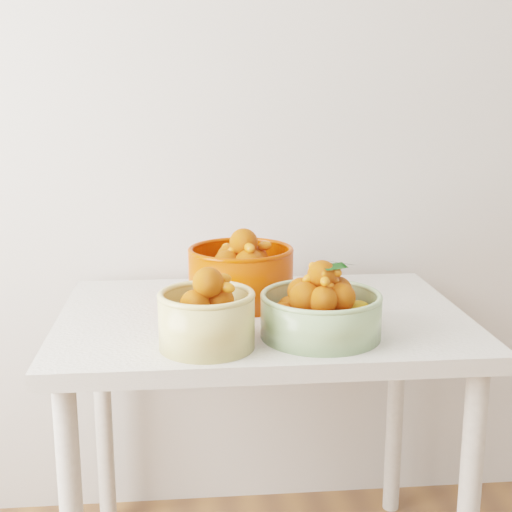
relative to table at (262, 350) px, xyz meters
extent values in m
cube|color=silver|center=(0.28, 0.40, 0.70)|extent=(4.00, 0.04, 2.70)
cube|color=silver|center=(0.00, 0.00, 0.08)|extent=(1.00, 0.70, 0.04)
cylinder|color=silver|center=(-0.44, 0.29, -0.30)|extent=(0.05, 0.05, 0.71)
cylinder|color=silver|center=(0.44, 0.29, -0.30)|extent=(0.05, 0.05, 0.71)
cylinder|color=#D7C279|center=(-0.14, -0.23, 0.15)|extent=(0.25, 0.25, 0.12)
torus|color=#D7C279|center=(-0.14, -0.23, 0.21)|extent=(0.26, 0.26, 0.01)
sphere|color=#D1660C|center=(-0.09, -0.23, 0.14)|extent=(0.06, 0.06, 0.06)
sphere|color=#D1660C|center=(-0.14, -0.18, 0.14)|extent=(0.07, 0.07, 0.07)
sphere|color=#D1660C|center=(-0.20, -0.22, 0.14)|extent=(0.07, 0.07, 0.07)
sphere|color=#E55516|center=(-0.14, -0.28, 0.14)|extent=(0.07, 0.07, 0.07)
sphere|color=#E55516|center=(-0.14, -0.23, 0.14)|extent=(0.07, 0.07, 0.07)
sphere|color=#E55516|center=(-0.12, -0.22, 0.20)|extent=(0.07, 0.07, 0.07)
sphere|color=#E55516|center=(-0.17, -0.24, 0.20)|extent=(0.06, 0.06, 0.06)
sphere|color=#E55516|center=(-0.14, -0.23, 0.24)|extent=(0.07, 0.07, 0.07)
ellipsoid|color=orange|center=(-0.15, -0.22, 0.23)|extent=(0.04, 0.04, 0.03)
ellipsoid|color=orange|center=(-0.15, -0.19, 0.24)|extent=(0.03, 0.04, 0.03)
ellipsoid|color=orange|center=(-0.10, -0.24, 0.23)|extent=(0.04, 0.04, 0.03)
ellipsoid|color=orange|center=(-0.13, -0.24, 0.23)|extent=(0.04, 0.05, 0.04)
ellipsoid|color=orange|center=(-0.16, -0.25, 0.21)|extent=(0.04, 0.04, 0.03)
ellipsoid|color=orange|center=(-0.14, -0.21, 0.23)|extent=(0.03, 0.04, 0.03)
ellipsoid|color=orange|center=(-0.10, -0.21, 0.24)|extent=(0.04, 0.04, 0.03)
cylinder|color=#95B781|center=(0.11, -0.18, 0.14)|extent=(0.34, 0.34, 0.09)
torus|color=#95B781|center=(0.11, -0.18, 0.19)|extent=(0.35, 0.35, 0.01)
sphere|color=#D1660C|center=(0.20, -0.18, 0.14)|extent=(0.07, 0.07, 0.07)
sphere|color=#E55516|center=(0.17, -0.12, 0.14)|extent=(0.07, 0.07, 0.07)
sphere|color=#E55516|center=(0.11, -0.10, 0.14)|extent=(0.07, 0.07, 0.07)
sphere|color=#E55516|center=(0.05, -0.12, 0.14)|extent=(0.06, 0.06, 0.06)
sphere|color=#E55516|center=(0.03, -0.18, 0.14)|extent=(0.07, 0.07, 0.07)
sphere|color=#E55516|center=(0.05, -0.24, 0.14)|extent=(0.07, 0.07, 0.07)
sphere|color=#E55516|center=(0.11, -0.27, 0.14)|extent=(0.07, 0.07, 0.07)
sphere|color=#E55516|center=(0.17, -0.24, 0.14)|extent=(0.07, 0.07, 0.07)
sphere|color=#E55516|center=(0.11, -0.18, 0.14)|extent=(0.07, 0.07, 0.07)
sphere|color=#E55516|center=(0.15, -0.16, 0.19)|extent=(0.07, 0.07, 0.07)
sphere|color=#E55516|center=(0.11, -0.13, 0.19)|extent=(0.07, 0.07, 0.07)
sphere|color=#E55516|center=(0.07, -0.16, 0.19)|extent=(0.06, 0.06, 0.06)
sphere|color=#E55516|center=(0.07, -0.21, 0.19)|extent=(0.07, 0.07, 0.07)
sphere|color=#E55516|center=(0.11, -0.23, 0.19)|extent=(0.06, 0.06, 0.06)
sphere|color=#E55516|center=(0.15, -0.21, 0.19)|extent=(0.06, 0.06, 0.06)
sphere|color=#E55516|center=(0.11, -0.18, 0.24)|extent=(0.06, 0.06, 0.06)
ellipsoid|color=orange|center=(0.11, -0.18, 0.23)|extent=(0.04, 0.04, 0.03)
ellipsoid|color=orange|center=(0.14, -0.19, 0.25)|extent=(0.04, 0.03, 0.03)
ellipsoid|color=orange|center=(0.10, -0.18, 0.22)|extent=(0.04, 0.03, 0.03)
ellipsoid|color=orange|center=(0.12, -0.18, 0.21)|extent=(0.04, 0.04, 0.02)
ellipsoid|color=orange|center=(0.11, -0.20, 0.25)|extent=(0.02, 0.04, 0.03)
ellipsoid|color=orange|center=(0.11, -0.18, 0.25)|extent=(0.03, 0.04, 0.03)
ellipsoid|color=orange|center=(0.15, -0.15, 0.24)|extent=(0.04, 0.04, 0.03)
ellipsoid|color=orange|center=(0.09, -0.18, 0.23)|extent=(0.04, 0.03, 0.03)
ellipsoid|color=orange|center=(0.12, -0.20, 0.21)|extent=(0.04, 0.04, 0.04)
ellipsoid|color=orange|center=(0.11, -0.22, 0.23)|extent=(0.03, 0.03, 0.03)
ellipsoid|color=orange|center=(0.13, -0.16, 0.25)|extent=(0.04, 0.04, 0.03)
ellipsoid|color=orange|center=(0.08, -0.18, 0.23)|extent=(0.04, 0.03, 0.03)
ellipsoid|color=orange|center=(0.14, -0.18, 0.22)|extent=(0.03, 0.03, 0.03)
ellipsoid|color=orange|center=(0.10, -0.18, 0.24)|extent=(0.04, 0.04, 0.03)
ellipsoid|color=orange|center=(0.10, -0.13, 0.24)|extent=(0.03, 0.04, 0.04)
ellipsoid|color=orange|center=(0.11, -0.21, 0.21)|extent=(0.03, 0.04, 0.03)
cylinder|color=red|center=(-0.05, 0.10, 0.17)|extent=(0.31, 0.31, 0.14)
torus|color=red|center=(-0.05, 0.10, 0.24)|extent=(0.31, 0.31, 0.01)
sphere|color=#D1660C|center=(0.03, 0.10, 0.15)|extent=(0.08, 0.08, 0.08)
sphere|color=#D1660C|center=(-0.01, 0.17, 0.15)|extent=(0.08, 0.08, 0.08)
sphere|color=#E55516|center=(-0.08, 0.17, 0.15)|extent=(0.08, 0.08, 0.08)
sphere|color=#E55516|center=(-0.13, 0.09, 0.15)|extent=(0.08, 0.08, 0.08)
sphere|color=#E55516|center=(-0.08, 0.03, 0.15)|extent=(0.07, 0.07, 0.07)
sphere|color=#E55516|center=(0.00, 0.03, 0.15)|extent=(0.08, 0.08, 0.08)
sphere|color=#E55516|center=(-0.05, 0.10, 0.15)|extent=(0.07, 0.07, 0.07)
sphere|color=#E55516|center=(-0.01, 0.12, 0.21)|extent=(0.07, 0.07, 0.07)
sphere|color=#E55516|center=(-0.07, 0.14, 0.21)|extent=(0.08, 0.08, 0.08)
sphere|color=#E55516|center=(-0.08, 0.07, 0.21)|extent=(0.07, 0.07, 0.07)
sphere|color=#E55516|center=(-0.03, 0.06, 0.21)|extent=(0.08, 0.08, 0.08)
sphere|color=#E55516|center=(-0.04, 0.10, 0.26)|extent=(0.07, 0.07, 0.07)
ellipsoid|color=orange|center=(-0.08, 0.15, 0.23)|extent=(0.04, 0.05, 0.03)
ellipsoid|color=orange|center=(-0.03, 0.13, 0.22)|extent=(0.05, 0.04, 0.04)
ellipsoid|color=orange|center=(-0.04, 0.09, 0.22)|extent=(0.05, 0.04, 0.04)
ellipsoid|color=orange|center=(-0.02, 0.13, 0.26)|extent=(0.05, 0.04, 0.04)
ellipsoid|color=orange|center=(-0.06, 0.09, 0.24)|extent=(0.05, 0.04, 0.03)
ellipsoid|color=orange|center=(0.02, 0.11, 0.24)|extent=(0.04, 0.03, 0.03)
ellipsoid|color=orange|center=(-0.03, 0.05, 0.25)|extent=(0.04, 0.05, 0.03)
ellipsoid|color=orange|center=(-0.05, 0.10, 0.25)|extent=(0.03, 0.04, 0.04)
camera|label=1|loc=(-0.18, -1.68, 0.63)|focal=50.00mm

